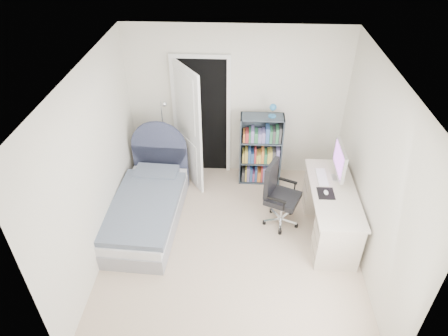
{
  "coord_description": "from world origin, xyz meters",
  "views": [
    {
      "loc": [
        0.09,
        -3.9,
        4.09
      ],
      "look_at": [
        -0.12,
        0.3,
        1.08
      ],
      "focal_mm": 32.0,
      "sensor_mm": 36.0,
      "label": 1
    }
  ],
  "objects_px": {
    "nightstand": "(161,156)",
    "floor_lamp": "(166,148)",
    "desk": "(331,209)",
    "bed": "(148,206)",
    "office_chair": "(278,192)",
    "bookcase": "(261,152)"
  },
  "relations": [
    {
      "from": "floor_lamp",
      "to": "bookcase",
      "type": "distance_m",
      "value": 1.55
    },
    {
      "from": "office_chair",
      "to": "floor_lamp",
      "type": "bearing_deg",
      "value": 150.15
    },
    {
      "from": "nightstand",
      "to": "desk",
      "type": "height_order",
      "value": "desk"
    },
    {
      "from": "floor_lamp",
      "to": "bed",
      "type": "bearing_deg",
      "value": -95.89
    },
    {
      "from": "floor_lamp",
      "to": "desk",
      "type": "height_order",
      "value": "floor_lamp"
    },
    {
      "from": "bed",
      "to": "office_chair",
      "type": "distance_m",
      "value": 1.89
    },
    {
      "from": "nightstand",
      "to": "floor_lamp",
      "type": "bearing_deg",
      "value": -40.05
    },
    {
      "from": "bed",
      "to": "floor_lamp",
      "type": "relative_size",
      "value": 1.37
    },
    {
      "from": "floor_lamp",
      "to": "bookcase",
      "type": "relative_size",
      "value": 1.0
    },
    {
      "from": "nightstand",
      "to": "office_chair",
      "type": "relative_size",
      "value": 0.54
    },
    {
      "from": "nightstand",
      "to": "desk",
      "type": "distance_m",
      "value": 2.91
    },
    {
      "from": "floor_lamp",
      "to": "office_chair",
      "type": "height_order",
      "value": "floor_lamp"
    },
    {
      "from": "nightstand",
      "to": "bookcase",
      "type": "bearing_deg",
      "value": -3.98
    },
    {
      "from": "nightstand",
      "to": "office_chair",
      "type": "bearing_deg",
      "value": -30.6
    },
    {
      "from": "desk",
      "to": "nightstand",
      "type": "bearing_deg",
      "value": 153.66
    },
    {
      "from": "bed",
      "to": "desk",
      "type": "bearing_deg",
      "value": -2.49
    },
    {
      "from": "bookcase",
      "to": "bed",
      "type": "bearing_deg",
      "value": -147.33
    },
    {
      "from": "nightstand",
      "to": "floor_lamp",
      "type": "relative_size",
      "value": 0.38
    },
    {
      "from": "bed",
      "to": "office_chair",
      "type": "height_order",
      "value": "bed"
    },
    {
      "from": "floor_lamp",
      "to": "desk",
      "type": "bearing_deg",
      "value": -25.54
    },
    {
      "from": "bed",
      "to": "bookcase",
      "type": "height_order",
      "value": "bookcase"
    },
    {
      "from": "bed",
      "to": "desk",
      "type": "relative_size",
      "value": 1.29
    }
  ]
}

